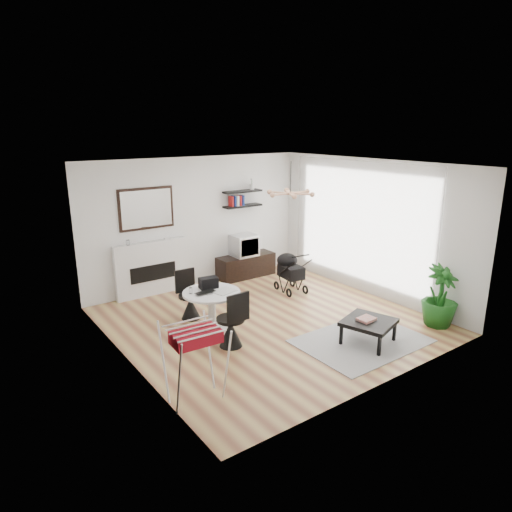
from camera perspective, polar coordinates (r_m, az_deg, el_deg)
floor at (r=8.08m, az=1.54°, el=-8.09°), size 5.00×5.00×0.00m
ceiling at (r=7.40m, az=1.69°, el=11.36°), size 5.00×5.00×0.00m
wall_back at (r=9.69m, az=-7.41°, el=4.25°), size 5.00×0.00×5.00m
wall_left at (r=6.49m, az=-16.26°, el=-2.12°), size 0.00×5.00×5.00m
wall_right at (r=9.32m, az=13.95°, el=3.45°), size 0.00×5.00×5.00m
sheer_curtain at (r=9.38m, az=12.63°, el=3.61°), size 0.04×3.60×2.60m
fireplace at (r=9.32m, az=-12.98°, el=-0.71°), size 1.50×0.17×2.16m
shelf_lower at (r=10.08m, az=-1.68°, el=6.27°), size 0.90×0.25×0.04m
shelf_upper at (r=10.03m, az=-1.70°, el=8.08°), size 0.90×0.25×0.04m
pendant_lamp at (r=8.13m, az=4.32°, el=7.84°), size 0.90×0.90×0.10m
tv_console at (r=10.30m, az=-1.26°, el=-1.23°), size 1.34×0.47×0.50m
crt_tv at (r=10.14m, az=-1.49°, el=1.35°), size 0.54×0.47×0.47m
dining_table at (r=7.56m, az=-5.54°, el=-6.14°), size 0.95×0.95×0.69m
laptop at (r=7.38m, az=-6.15°, el=-4.67°), size 0.37×0.25×0.03m
black_bag at (r=7.62m, az=-5.97°, el=-3.35°), size 0.33×0.23×0.18m
newspaper at (r=7.48m, az=-4.01°, el=-4.39°), size 0.41×0.36×0.01m
drinking_glass at (r=7.43m, az=-8.17°, el=-4.30°), size 0.06×0.06×0.10m
chair_far at (r=8.17m, az=-8.25°, el=-5.89°), size 0.41×0.41×0.86m
chair_near at (r=7.09m, az=-3.09°, el=-9.10°), size 0.44×0.45×0.92m
drying_rack at (r=5.74m, az=-7.62°, el=-13.03°), size 0.70×0.66×0.99m
stroller at (r=9.40m, az=4.24°, el=-2.18°), size 0.53×0.75×0.87m
rug at (r=7.55m, az=13.03°, el=-10.29°), size 1.97×1.42×0.01m
coffee_table at (r=7.37m, az=13.91°, el=-8.12°), size 0.91×0.91×0.37m
magazines at (r=7.35m, az=13.63°, el=-7.66°), size 0.28×0.23×0.04m
potted_plant at (r=8.32m, az=22.02°, el=-4.67°), size 0.64×0.64×1.05m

